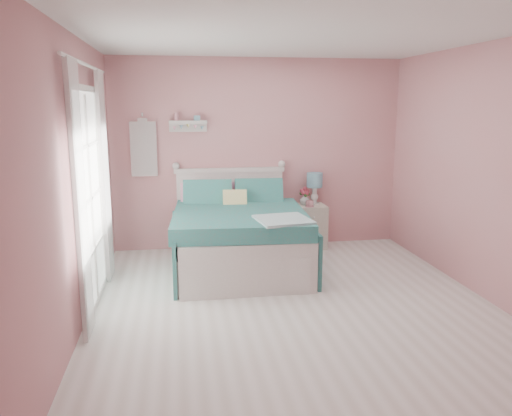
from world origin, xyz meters
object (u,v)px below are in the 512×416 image
object	(u,v)px
bed	(238,237)
table_lamp	(315,182)
teacup	(310,204)
nightstand	(310,226)
vase	(305,199)

from	to	relation	value
bed	table_lamp	distance (m)	1.52
bed	table_lamp	bearing A→B (deg)	38.47
bed	teacup	xyz separation A→B (m)	(1.07, 0.64, 0.26)
bed	teacup	bearing A→B (deg)	34.79
bed	nightstand	xyz separation A→B (m)	(1.10, 0.75, -0.09)
nightstand	vase	world-z (taller)	vase
bed	nightstand	distance (m)	1.34
nightstand	table_lamp	distance (m)	0.62
vase	table_lamp	bearing A→B (deg)	6.20
teacup	table_lamp	bearing A→B (deg)	57.34
table_lamp	teacup	world-z (taller)	table_lamp
nightstand	teacup	distance (m)	0.36
table_lamp	teacup	xyz separation A→B (m)	(-0.11, -0.17, -0.26)
bed	nightstand	bearing A→B (deg)	38.00
bed	vase	xyz separation A→B (m)	(1.04, 0.80, 0.29)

